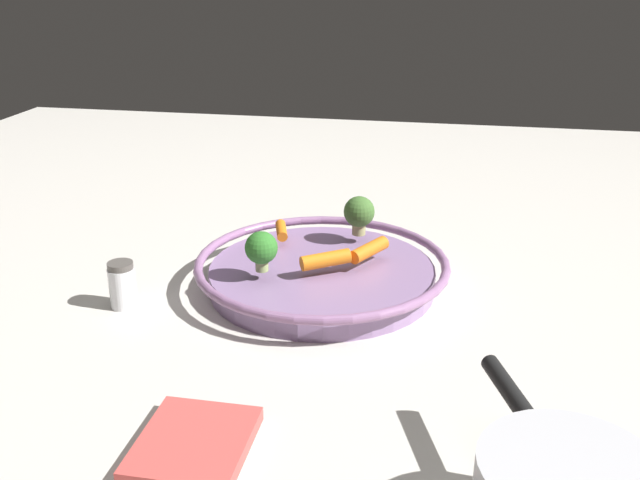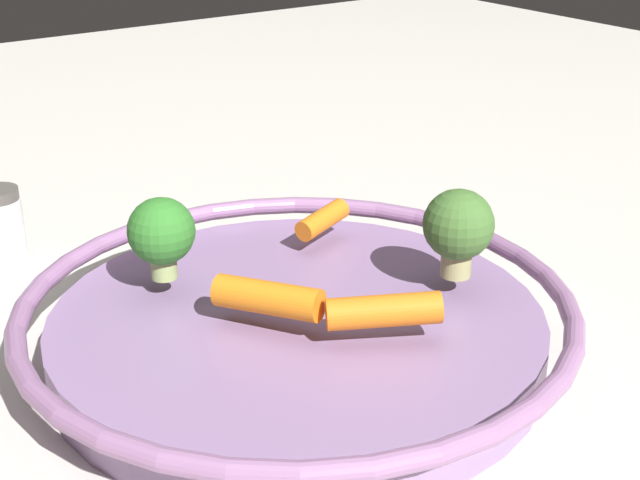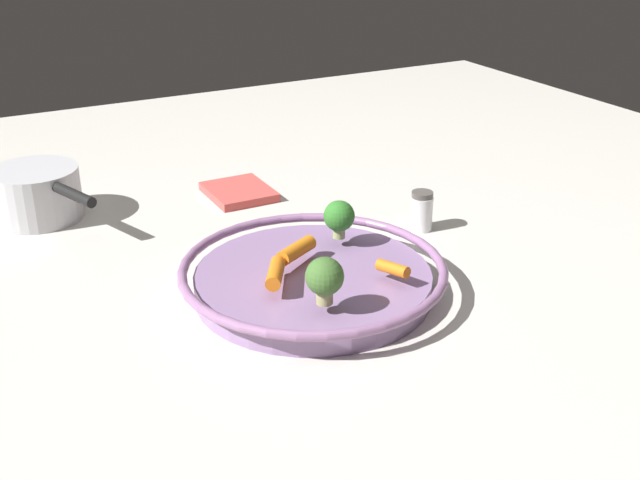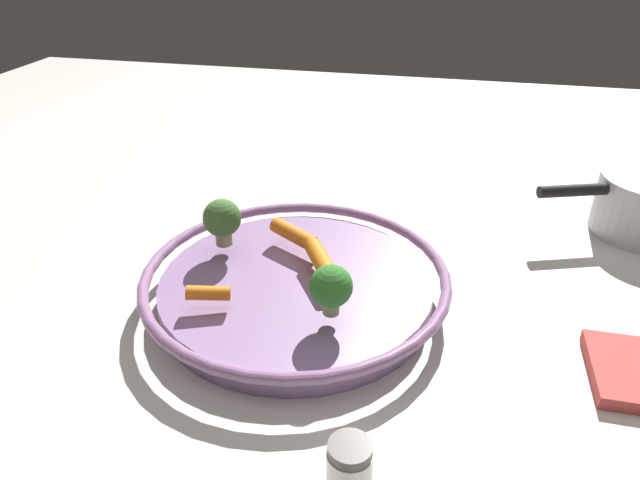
{
  "view_description": "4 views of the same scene",
  "coord_description": "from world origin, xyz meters",
  "px_view_note": "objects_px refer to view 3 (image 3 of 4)",
  "views": [
    {
      "loc": [
        0.87,
        0.16,
        0.42
      ],
      "look_at": [
        -0.01,
        -0.0,
        0.07
      ],
      "focal_mm": 40.55,
      "sensor_mm": 36.0,
      "label": 1
    },
    {
      "loc": [
        0.28,
        0.42,
        0.3
      ],
      "look_at": [
        -0.03,
        -0.02,
        0.07
      ],
      "focal_mm": 52.43,
      "sensor_mm": 36.0,
      "label": 2
    },
    {
      "loc": [
        -0.79,
        0.42,
        0.49
      ],
      "look_at": [
        -0.0,
        -0.01,
        0.07
      ],
      "focal_mm": 44.59,
      "sensor_mm": 36.0,
      "label": 3
    },
    {
      "loc": [
        0.14,
        -0.51,
        0.39
      ],
      "look_at": [
        0.02,
        0.02,
        0.07
      ],
      "focal_mm": 32.35,
      "sensor_mm": 36.0,
      "label": 4
    }
  ],
  "objects_px": {
    "baby_carrot_center": "(393,269)",
    "broccoli_floret_small": "(339,217)",
    "saucepan": "(37,194)",
    "serving_bowl": "(313,278)",
    "baby_carrot_left": "(297,250)",
    "salt_shaker": "(421,211)",
    "baby_carrot_right": "(276,273)",
    "broccoli_floret_mid": "(325,278)",
    "dish_towel": "(239,192)"
  },
  "relations": [
    {
      "from": "baby_carrot_center",
      "to": "broccoli_floret_small",
      "type": "bearing_deg",
      "value": 2.25
    },
    {
      "from": "broccoli_floret_small",
      "to": "saucepan",
      "type": "relative_size",
      "value": 0.24
    },
    {
      "from": "serving_bowl",
      "to": "saucepan",
      "type": "xyz_separation_m",
      "value": [
        0.42,
        0.26,
        0.02
      ]
    },
    {
      "from": "baby_carrot_left",
      "to": "salt_shaker",
      "type": "bearing_deg",
      "value": -72.82
    },
    {
      "from": "baby_carrot_right",
      "to": "broccoli_floret_small",
      "type": "height_order",
      "value": "broccoli_floret_small"
    },
    {
      "from": "baby_carrot_right",
      "to": "broccoli_floret_small",
      "type": "relative_size",
      "value": 1.23
    },
    {
      "from": "baby_carrot_center",
      "to": "salt_shaker",
      "type": "bearing_deg",
      "value": -43.4
    },
    {
      "from": "baby_carrot_center",
      "to": "salt_shaker",
      "type": "xyz_separation_m",
      "value": [
        0.17,
        -0.17,
        -0.02
      ]
    },
    {
      "from": "baby_carrot_center",
      "to": "baby_carrot_right",
      "type": "distance_m",
      "value": 0.14
    },
    {
      "from": "serving_bowl",
      "to": "baby_carrot_right",
      "type": "bearing_deg",
      "value": 106.74
    },
    {
      "from": "baby_carrot_right",
      "to": "broccoli_floret_mid",
      "type": "distance_m",
      "value": 0.09
    },
    {
      "from": "broccoli_floret_small",
      "to": "saucepan",
      "type": "bearing_deg",
      "value": 41.97
    },
    {
      "from": "broccoli_floret_mid",
      "to": "salt_shaker",
      "type": "xyz_separation_m",
      "value": [
        0.2,
        -0.27,
        -0.05
      ]
    },
    {
      "from": "serving_bowl",
      "to": "saucepan",
      "type": "bearing_deg",
      "value": 31.89
    },
    {
      "from": "baby_carrot_left",
      "to": "broccoli_floret_mid",
      "type": "distance_m",
      "value": 0.13
    },
    {
      "from": "baby_carrot_left",
      "to": "saucepan",
      "type": "bearing_deg",
      "value": 32.6
    },
    {
      "from": "broccoli_floret_small",
      "to": "saucepan",
      "type": "distance_m",
      "value": 0.49
    },
    {
      "from": "dish_towel",
      "to": "baby_carrot_center",
      "type": "bearing_deg",
      "value": -176.94
    },
    {
      "from": "baby_carrot_center",
      "to": "saucepan",
      "type": "xyz_separation_m",
      "value": [
        0.49,
        0.33,
        -0.01
      ]
    },
    {
      "from": "baby_carrot_right",
      "to": "dish_towel",
      "type": "height_order",
      "value": "baby_carrot_right"
    },
    {
      "from": "salt_shaker",
      "to": "dish_towel",
      "type": "distance_m",
      "value": 0.32
    },
    {
      "from": "salt_shaker",
      "to": "saucepan",
      "type": "bearing_deg",
      "value": 57.58
    },
    {
      "from": "baby_carrot_right",
      "to": "broccoli_floret_small",
      "type": "bearing_deg",
      "value": -60.72
    },
    {
      "from": "baby_carrot_right",
      "to": "broccoli_floret_mid",
      "type": "bearing_deg",
      "value": -162.58
    },
    {
      "from": "baby_carrot_right",
      "to": "saucepan",
      "type": "relative_size",
      "value": 0.29
    },
    {
      "from": "baby_carrot_left",
      "to": "saucepan",
      "type": "height_order",
      "value": "saucepan"
    },
    {
      "from": "serving_bowl",
      "to": "baby_carrot_center",
      "type": "bearing_deg",
      "value": -134.45
    },
    {
      "from": "broccoli_floret_small",
      "to": "dish_towel",
      "type": "relative_size",
      "value": 0.45
    },
    {
      "from": "serving_bowl",
      "to": "broccoli_floret_mid",
      "type": "height_order",
      "value": "broccoli_floret_mid"
    },
    {
      "from": "baby_carrot_left",
      "to": "baby_carrot_center",
      "type": "bearing_deg",
      "value": -139.89
    },
    {
      "from": "baby_carrot_center",
      "to": "baby_carrot_left",
      "type": "height_order",
      "value": "baby_carrot_left"
    },
    {
      "from": "saucepan",
      "to": "baby_carrot_right",
      "type": "bearing_deg",
      "value": -155.35
    },
    {
      "from": "broccoli_floret_small",
      "to": "salt_shaker",
      "type": "distance_m",
      "value": 0.18
    },
    {
      "from": "broccoli_floret_mid",
      "to": "dish_towel",
      "type": "bearing_deg",
      "value": -10.59
    },
    {
      "from": "baby_carrot_left",
      "to": "saucepan",
      "type": "xyz_separation_m",
      "value": [
        0.39,
        0.25,
        -0.01
      ]
    },
    {
      "from": "broccoli_floret_small",
      "to": "baby_carrot_right",
      "type": "bearing_deg",
      "value": 119.28
    },
    {
      "from": "broccoli_floret_mid",
      "to": "broccoli_floret_small",
      "type": "distance_m",
      "value": 0.18
    },
    {
      "from": "serving_bowl",
      "to": "baby_carrot_left",
      "type": "relative_size",
      "value": 5.21
    },
    {
      "from": "broccoli_floret_mid",
      "to": "serving_bowl",
      "type": "bearing_deg",
      "value": -20.3
    },
    {
      "from": "baby_carrot_center",
      "to": "dish_towel",
      "type": "relative_size",
      "value": 0.38
    },
    {
      "from": "baby_carrot_center",
      "to": "broccoli_floret_mid",
      "type": "xyz_separation_m",
      "value": [
        -0.02,
        0.11,
        0.03
      ]
    },
    {
      "from": "baby_carrot_center",
      "to": "baby_carrot_left",
      "type": "relative_size",
      "value": 0.68
    },
    {
      "from": "baby_carrot_right",
      "to": "broccoli_floret_mid",
      "type": "height_order",
      "value": "broccoli_floret_mid"
    },
    {
      "from": "baby_carrot_left",
      "to": "baby_carrot_right",
      "type": "bearing_deg",
      "value": 131.33
    },
    {
      "from": "baby_carrot_left",
      "to": "baby_carrot_right",
      "type": "relative_size",
      "value": 1.01
    },
    {
      "from": "broccoli_floret_small",
      "to": "dish_towel",
      "type": "bearing_deg",
      "value": 3.39
    },
    {
      "from": "saucepan",
      "to": "dish_towel",
      "type": "relative_size",
      "value": 1.9
    },
    {
      "from": "baby_carrot_left",
      "to": "broccoli_floret_mid",
      "type": "bearing_deg",
      "value": 168.03
    },
    {
      "from": "broccoli_floret_mid",
      "to": "dish_towel",
      "type": "relative_size",
      "value": 0.49
    },
    {
      "from": "baby_carrot_center",
      "to": "salt_shaker",
      "type": "height_order",
      "value": "salt_shaker"
    }
  ]
}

